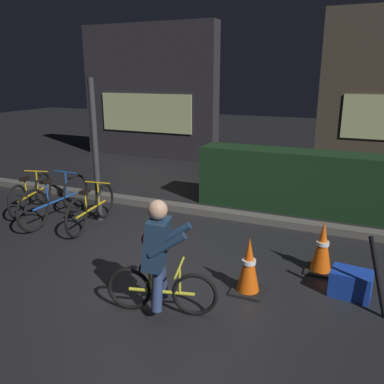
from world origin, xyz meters
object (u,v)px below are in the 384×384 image
Objects in this scene: parked_bike_leftmost at (31,194)px; traffic_cone_far at (322,248)px; closed_umbrella at (378,277)px; parked_bike_left_mid at (56,200)px; blue_crate at (351,283)px; cyclist at (159,257)px; parked_bike_center_left at (91,208)px; street_post at (95,152)px; traffic_cone_near at (249,266)px.

parked_bike_leftmost is 2.13× the size of traffic_cone_far.
parked_bike_leftmost is at bearing 24.26° from closed_umbrella.
parked_bike_leftmost is at bearing 72.22° from parked_bike_left_mid.
closed_umbrella reaches higher than blue_crate.
closed_umbrella is (2.08, 0.90, -0.22)m from cyclist.
closed_umbrella is (4.28, -0.83, 0.09)m from parked_bike_center_left.
closed_umbrella reaches higher than parked_bike_leftmost.
parked_bike_left_mid is 3.39m from cyclist.
street_post is 4.58m from closed_umbrella.
parked_bike_center_left is 4.07m from blue_crate.
closed_umbrella is (5.80, -1.05, 0.09)m from parked_bike_leftmost.
closed_umbrella is at bearing -108.61° from parked_bike_center_left.
parked_bike_left_mid is at bearing -152.11° from street_post.
parked_bike_leftmost is 1.18× the size of cyclist.
street_post is at bearing -63.06° from parked_bike_left_mid.
street_post is at bearing 7.38° from parked_bike_center_left.
parked_bike_center_left is 1.21× the size of cyclist.
parked_bike_center_left is at bearing -114.49° from parked_bike_leftmost.
traffic_cone_near is 1.54× the size of blue_crate.
parked_bike_leftmost is 0.84× the size of parked_bike_left_mid.
traffic_cone_far is at bearing -99.59° from parked_bike_center_left.
parked_bike_center_left is 4.36m from closed_umbrella.
closed_umbrella reaches higher than traffic_cone_near.
parked_bike_leftmost reaches higher than traffic_cone_near.
parked_bike_center_left is 2.24× the size of traffic_cone_near.
traffic_cone_near is 0.98× the size of traffic_cone_far.
traffic_cone_far is 0.81× the size of closed_umbrella.
closed_umbrella is (0.25, -0.25, 0.26)m from blue_crate.
traffic_cone_far is at bearing 129.76° from blue_crate.
blue_crate is 2.22m from cyclist.
traffic_cone_far is 1.57× the size of blue_crate.
parked_bike_leftmost is 5.61m from blue_crate.
closed_umbrella is at bearing 8.93° from cyclist.
parked_bike_left_mid is at bearing -122.94° from parked_bike_leftmost.
traffic_cone_far is at bearing -92.36° from parked_bike_left_mid.
parked_bike_left_mid is at bearing 178.59° from traffic_cone_far.
street_post is 3.41m from traffic_cone_near.
parked_bike_left_mid reaches higher than parked_bike_center_left.
traffic_cone_far is (0.71, 0.86, 0.01)m from traffic_cone_near.
parked_bike_leftmost is (-1.44, -0.10, -0.87)m from street_post.
parked_bike_left_mid is 0.72m from parked_bike_center_left.
blue_crate is (4.03, -0.58, -0.17)m from parked_bike_center_left.
blue_crate is at bearing -114.36° from parked_bike_leftmost.
parked_bike_leftmost is 3.34× the size of blue_crate.
street_post is 1.35× the size of parked_bike_left_mid.
traffic_cone_near is (3.67, -0.96, -0.04)m from parked_bike_left_mid.
cyclist is (2.19, -1.73, 0.31)m from parked_bike_center_left.
parked_bike_left_mid is (-0.64, -0.34, -0.82)m from street_post.
traffic_cone_near is at bearing -129.63° from traffic_cone_far.
traffic_cone_far is (3.74, -0.44, -0.86)m from street_post.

